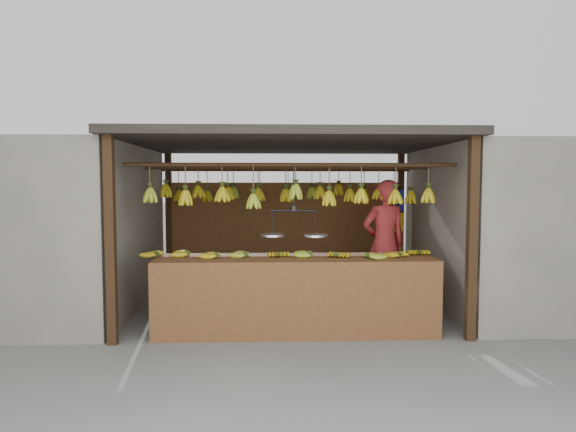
{
  "coord_description": "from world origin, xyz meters",
  "views": [
    {
      "loc": [
        -0.25,
        -6.78,
        1.76
      ],
      "look_at": [
        0.0,
        0.3,
        1.3
      ],
      "focal_mm": 30.0,
      "sensor_mm": 36.0,
      "label": 1
    }
  ],
  "objects": [
    {
      "name": "balance_scale",
      "position": [
        0.02,
        -1.0,
        1.19
      ],
      "size": [
        0.82,
        0.36,
        0.86
      ],
      "color": "black",
      "rests_on": "ground"
    },
    {
      "name": "neighbor_left",
      "position": [
        -3.6,
        0.0,
        1.15
      ],
      "size": [
        3.0,
        3.0,
        2.3
      ],
      "primitive_type": "cube",
      "color": "slate",
      "rests_on": "ground"
    },
    {
      "name": "hanging_bananas",
      "position": [
        0.0,
        0.01,
        1.62
      ],
      "size": [
        3.64,
        2.24,
        0.39
      ],
      "color": "#92A523",
      "rests_on": "ground"
    },
    {
      "name": "bag_bundles",
      "position": [
        1.94,
        1.35,
        1.01
      ],
      "size": [
        0.08,
        0.26,
        1.24
      ],
      "color": "#1426BF",
      "rests_on": "ground"
    },
    {
      "name": "counter",
      "position": [
        0.04,
        -1.22,
        0.71
      ],
      "size": [
        3.44,
        0.75,
        0.96
      ],
      "color": "brown",
      "rests_on": "ground"
    },
    {
      "name": "neighbor_right",
      "position": [
        3.6,
        0.0,
        1.15
      ],
      "size": [
        3.0,
        3.0,
        2.3
      ],
      "primitive_type": "cube",
      "color": "slate",
      "rests_on": "ground"
    },
    {
      "name": "ground",
      "position": [
        0.0,
        0.0,
        0.0
      ],
      "size": [
        80.0,
        80.0,
        0.0
      ],
      "primitive_type": "plane",
      "color": "#5B5B57"
    },
    {
      "name": "stall",
      "position": [
        0.0,
        0.33,
        1.97
      ],
      "size": [
        4.3,
        3.3,
        2.4
      ],
      "color": "black",
      "rests_on": "ground"
    },
    {
      "name": "vendor",
      "position": [
        1.37,
        0.01,
        0.92
      ],
      "size": [
        0.76,
        0.6,
        1.83
      ],
      "primitive_type": "imported",
      "rotation": [
        0.0,
        0.0,
        3.4
      ],
      "color": "#BF3333",
      "rests_on": "ground"
    }
  ]
}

